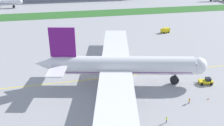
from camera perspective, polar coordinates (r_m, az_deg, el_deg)
ground_plane at (r=79.32m, az=4.15°, el=-3.89°), size 600.00×600.00×0.00m
apron_taxi_line at (r=81.64m, az=3.59°, el=-3.04°), size 280.00×0.36×0.01m
grass_median_strip at (r=181.27m, az=-6.13°, el=11.64°), size 320.00×24.00×0.10m
airliner_foreground at (r=73.78m, az=2.04°, el=-0.67°), size 52.27×83.35×18.25m
pushback_tug at (r=81.37m, az=21.58°, el=-4.07°), size 6.10×3.19×2.18m
ground_crew_wingwalker_port at (r=69.32m, az=17.99°, el=-8.41°), size 0.37×0.57×1.70m
ground_crew_marshaller_front at (r=60.37m, az=12.92°, el=-12.96°), size 0.49×0.47×1.67m
traffic_cone_port_wing at (r=73.37m, az=22.02°, el=-7.85°), size 0.36×0.36×0.58m
service_truck_baggage_loader at (r=133.73m, az=12.62°, el=7.67°), size 5.10×3.33×2.60m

